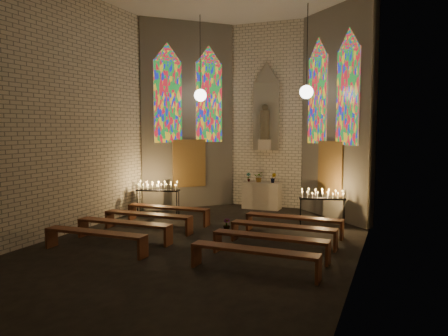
{
  "coord_description": "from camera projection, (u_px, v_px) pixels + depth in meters",
  "views": [
    {
      "loc": [
        4.83,
        -10.15,
        3.05
      ],
      "look_at": [
        0.01,
        1.65,
        1.87
      ],
      "focal_mm": 35.0,
      "sensor_mm": 36.0,
      "label": 1
    }
  ],
  "objects": [
    {
      "name": "aisle_flower_pot",
      "position": [
        227.0,
        225.0,
        12.92
      ],
      "size": [
        0.25,
        0.25,
        0.36
      ],
      "primitive_type": "imported",
      "rotation": [
        0.0,
        0.0,
        0.28
      ],
      "color": "#4C723F",
      "rests_on": "ground"
    },
    {
      "name": "pew_right_3",
      "position": [
        254.0,
        253.0,
        9.11
      ],
      "size": [
        2.77,
        0.44,
        0.53
      ],
      "rotation": [
        0.0,
        0.0,
        -0.02
      ],
      "color": "#562A18",
      "rests_on": "ground"
    },
    {
      "name": "altar",
      "position": [
        262.0,
        195.0,
        16.43
      ],
      "size": [
        1.4,
        0.6,
        1.0
      ],
      "primitive_type": "cube",
      "color": "beige",
      "rests_on": "ground"
    },
    {
      "name": "votive_stand_left",
      "position": [
        158.0,
        188.0,
        15.19
      ],
      "size": [
        1.56,
        0.7,
        1.11
      ],
      "rotation": [
        0.0,
        0.0,
        0.23
      ],
      "color": "black",
      "rests_on": "ground"
    },
    {
      "name": "pew_right_2",
      "position": [
        270.0,
        240.0,
        10.22
      ],
      "size": [
        2.77,
        0.44,
        0.53
      ],
      "rotation": [
        0.0,
        0.0,
        -0.02
      ],
      "color": "#562A18",
      "rests_on": "ground"
    },
    {
      "name": "pew_left_3",
      "position": [
        95.0,
        235.0,
        10.65
      ],
      "size": [
        2.77,
        0.44,
        0.53
      ],
      "rotation": [
        0.0,
        0.0,
        0.02
      ],
      "color": "#562A18",
      "rests_on": "ground"
    },
    {
      "name": "room",
      "position": [
        244.0,
        107.0,
        14.22
      ],
      "size": [
        8.22,
        12.43,
        7.0
      ],
      "color": "beige",
      "rests_on": "ground"
    },
    {
      "name": "flower_vase_right",
      "position": [
        273.0,
        178.0,
        16.2
      ],
      "size": [
        0.22,
        0.19,
        0.37
      ],
      "primitive_type": "imported",
      "rotation": [
        0.0,
        0.0,
        0.1
      ],
      "color": "#4C723F",
      "rests_on": "altar"
    },
    {
      "name": "pew_left_1",
      "position": [
        148.0,
        217.0,
        12.86
      ],
      "size": [
        2.77,
        0.44,
        0.53
      ],
      "rotation": [
        0.0,
        0.0,
        0.02
      ],
      "color": "#562A18",
      "rests_on": "ground"
    },
    {
      "name": "flower_vase_left",
      "position": [
        249.0,
        177.0,
        16.63
      ],
      "size": [
        0.19,
        0.13,
        0.34
      ],
      "primitive_type": "imported",
      "rotation": [
        0.0,
        0.0,
        0.05
      ],
      "color": "#4C723F",
      "rests_on": "altar"
    },
    {
      "name": "pew_left_0",
      "position": [
        168.0,
        210.0,
        13.97
      ],
      "size": [
        2.77,
        0.44,
        0.53
      ],
      "rotation": [
        0.0,
        0.0,
        0.02
      ],
      "color": "#562A18",
      "rests_on": "ground"
    },
    {
      "name": "flower_vase_center",
      "position": [
        259.0,
        177.0,
        16.4
      ],
      "size": [
        0.4,
        0.36,
        0.39
      ],
      "primitive_type": "imported",
      "rotation": [
        0.0,
        0.0,
        0.15
      ],
      "color": "#4C723F",
      "rests_on": "altar"
    },
    {
      "name": "votive_stand_right",
      "position": [
        322.0,
        196.0,
        13.72
      ],
      "size": [
        1.47,
        0.7,
        1.05
      ],
      "rotation": [
        0.0,
        0.0,
        0.26
      ],
      "color": "black",
      "rests_on": "ground"
    },
    {
      "name": "floor",
      "position": [
        200.0,
        244.0,
        11.45
      ],
      "size": [
        12.0,
        12.0,
        0.0
      ],
      "primitive_type": "plane",
      "color": "black",
      "rests_on": "ground"
    },
    {
      "name": "pew_right_1",
      "position": [
        283.0,
        229.0,
        11.33
      ],
      "size": [
        2.77,
        0.44,
        0.53
      ],
      "rotation": [
        0.0,
        0.0,
        -0.02
      ],
      "color": "#562A18",
      "rests_on": "ground"
    },
    {
      "name": "pew_right_0",
      "position": [
        294.0,
        220.0,
        12.43
      ],
      "size": [
        2.77,
        0.44,
        0.53
      ],
      "rotation": [
        0.0,
        0.0,
        -0.02
      ],
      "color": "#562A18",
      "rests_on": "ground"
    },
    {
      "name": "pew_left_2",
      "position": [
        124.0,
        225.0,
        11.76
      ],
      "size": [
        2.77,
        0.44,
        0.53
      ],
      "rotation": [
        0.0,
        0.0,
        0.02
      ],
      "color": "#562A18",
      "rests_on": "ground"
    }
  ]
}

